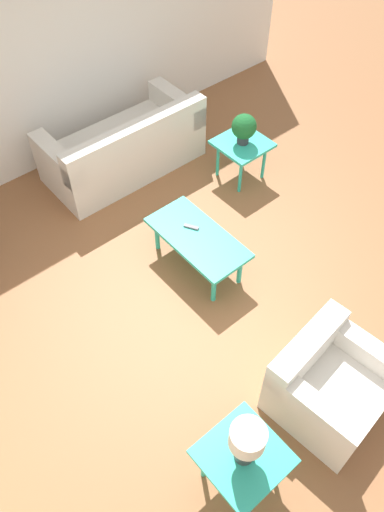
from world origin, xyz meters
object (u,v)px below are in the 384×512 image
(sofa, at_px, (125,149))
(side_table_plant, at_px, (242,147))
(armchair, at_px, (328,385))
(potted_plant, at_px, (244,127))
(table_lamp, at_px, (247,442))
(coffee_table, at_px, (198,240))
(side_table_lamp, at_px, (243,459))

(sofa, distance_m, side_table_plant, 1.45)
(armchair, relative_size, side_table_plant, 1.63)
(potted_plant, relative_size, table_lamp, 0.84)
(coffee_table, xyz_separation_m, side_table_lamp, (-1.88, 1.18, 0.06))
(side_table_plant, height_order, side_table_lamp, same)
(side_table_plant, distance_m, potted_plant, 0.28)
(side_table_plant, bearing_deg, table_lamp, 136.15)
(coffee_table, bearing_deg, potted_plant, -60.96)
(sofa, relative_size, coffee_table, 1.75)
(armchair, height_order, side_table_lamp, armchair)
(side_table_lamp, bearing_deg, potted_plant, -43.85)
(sofa, height_order, potted_plant, potted_plant)
(side_table_plant, bearing_deg, side_table_lamp, 136.15)
(armchair, xyz_separation_m, side_table_lamp, (0.00, 1.01, 0.14))
(armchair, height_order, potted_plant, potted_plant)
(coffee_table, height_order, side_table_plant, side_table_plant)
(armchair, bearing_deg, table_lamp, 173.82)
(coffee_table, distance_m, side_table_lamp, 2.22)
(sofa, bearing_deg, side_table_plant, 134.43)
(armchair, xyz_separation_m, potted_plant, (2.63, -1.52, 0.43))
(sofa, xyz_separation_m, potted_plant, (-1.03, -1.00, 0.42))
(coffee_table, bearing_deg, side_table_plant, -60.96)
(coffee_table, relative_size, table_lamp, 2.50)
(sofa, distance_m, table_lamp, 4.00)
(side_table_plant, bearing_deg, potted_plant, -90.00)
(side_table_lamp, bearing_deg, side_table_plant, -43.85)
(sofa, bearing_deg, table_lamp, 67.72)
(armchair, height_order, coffee_table, armchair)
(sofa, bearing_deg, side_table_lamp, 67.72)
(potted_plant, bearing_deg, sofa, 44.12)
(coffee_table, xyz_separation_m, potted_plant, (0.75, -1.35, 0.34))
(potted_plant, bearing_deg, table_lamp, 136.15)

